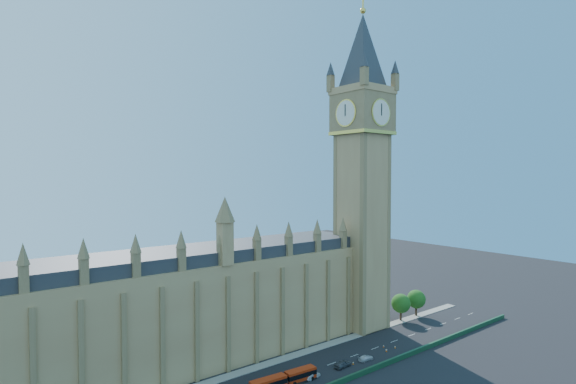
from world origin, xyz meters
TOP-DOWN VIEW (x-y plane):
  - ground at (0.00, 0.00)m, footprint 400.00×400.00m
  - palace_westminster at (-25.00, 22.00)m, footprint 120.00×20.00m
  - elizabeth_tower at (38.00, 13.99)m, footprint 20.59×20.59m
  - kerb_north at (0.00, 9.50)m, footprint 160.00×3.00m
  - tree_east_near at (52.22, 10.08)m, footprint 6.00×6.00m
  - tree_east_far at (60.22, 10.08)m, footprint 6.00×6.00m
  - red_bus at (-4.32, -2.06)m, footprint 16.31×3.78m
  - car_grey at (12.74, -3.08)m, footprint 4.92×2.39m
  - car_silver at (3.03, -3.07)m, footprint 4.30×1.96m
  - car_white at (20.03, -3.90)m, footprint 4.38×1.89m
  - cone_a at (28.43, -3.48)m, footprint 0.63×0.63m
  - cone_b at (15.86, -3.54)m, footprint 0.44×0.44m
  - cone_c at (32.12, -3.41)m, footprint 0.40×0.40m
  - cone_d at (30.19, -1.09)m, footprint 0.44×0.44m

SIDE VIEW (x-z plane):
  - ground at x=0.00m, z-range 0.00..0.00m
  - kerb_north at x=0.00m, z-range 0.00..0.16m
  - cone_d at x=30.19m, z-range 0.00..0.62m
  - cone_c at x=32.12m, z-range 0.00..0.63m
  - cone_b at x=15.86m, z-range 0.00..0.65m
  - cone_a at x=28.43m, z-range -0.01..0.76m
  - car_white at x=20.03m, z-range 0.00..1.26m
  - car_silver at x=3.03m, z-range 0.00..1.37m
  - car_grey at x=12.74m, z-range 0.00..1.62m
  - red_bus at x=-4.32m, z-range 0.07..2.82m
  - tree_east_near at x=52.22m, z-range 1.39..9.89m
  - tree_east_far at x=60.22m, z-range 1.39..9.89m
  - palace_westminster at x=-25.00m, z-range -0.14..27.86m
  - elizabeth_tower at x=38.00m, z-range 2.06..107.06m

